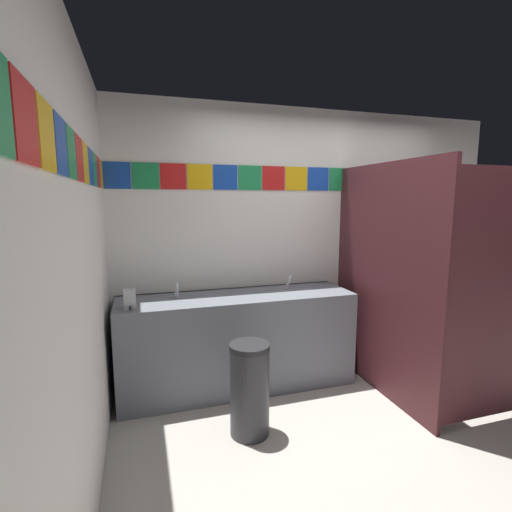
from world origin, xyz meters
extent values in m
plane|color=#B2ADA3|center=(0.00, 0.00, 0.00)|extent=(8.80, 8.80, 0.00)
cube|color=white|center=(0.00, 1.48, 1.29)|extent=(4.00, 0.08, 2.57)
cube|color=#1947B7|center=(-1.88, 1.44, 1.90)|extent=(0.22, 0.01, 0.22)
cube|color=#1E8C4C|center=(-1.65, 1.44, 1.90)|extent=(0.22, 0.01, 0.22)
cube|color=red|center=(-1.41, 1.44, 1.90)|extent=(0.22, 0.01, 0.22)
cube|color=yellow|center=(-1.18, 1.44, 1.90)|extent=(0.22, 0.01, 0.22)
cube|color=#1947B7|center=(-0.94, 1.44, 1.90)|extent=(0.22, 0.01, 0.22)
cube|color=#1E8C4C|center=(-0.71, 1.44, 1.90)|extent=(0.22, 0.01, 0.22)
cube|color=red|center=(-0.47, 1.44, 1.90)|extent=(0.22, 0.01, 0.22)
cube|color=yellow|center=(-0.24, 1.44, 1.90)|extent=(0.22, 0.01, 0.22)
cube|color=#1947B7|center=(0.00, 1.44, 1.90)|extent=(0.22, 0.01, 0.22)
cube|color=#1E8C4C|center=(0.24, 1.44, 1.90)|extent=(0.22, 0.01, 0.22)
cube|color=red|center=(0.47, 1.44, 1.90)|extent=(0.22, 0.01, 0.22)
cube|color=yellow|center=(0.71, 1.44, 1.90)|extent=(0.22, 0.01, 0.22)
cube|color=#1947B7|center=(0.94, 1.44, 1.90)|extent=(0.22, 0.01, 0.22)
cube|color=#1E8C4C|center=(1.18, 1.44, 1.90)|extent=(0.22, 0.01, 0.22)
cube|color=red|center=(1.41, 1.44, 1.90)|extent=(0.22, 0.01, 0.22)
cube|color=yellow|center=(1.65, 1.44, 1.90)|extent=(0.22, 0.01, 0.22)
cube|color=#1947B7|center=(1.88, 1.44, 1.90)|extent=(0.22, 0.01, 0.22)
cube|color=white|center=(-2.04, 0.00, 1.29)|extent=(0.08, 2.89, 2.57)
cube|color=red|center=(-1.99, -0.84, 1.90)|extent=(0.01, 0.22, 0.22)
cube|color=yellow|center=(-1.99, -0.60, 1.90)|extent=(0.01, 0.22, 0.22)
cube|color=#1947B7|center=(-1.99, -0.36, 1.90)|extent=(0.01, 0.22, 0.22)
cube|color=#1E8C4C|center=(-1.99, -0.12, 1.90)|extent=(0.01, 0.22, 0.22)
cube|color=red|center=(-1.99, 0.12, 1.90)|extent=(0.01, 0.22, 0.22)
cube|color=yellow|center=(-1.99, 0.36, 1.90)|extent=(0.01, 0.22, 0.22)
cube|color=#1947B7|center=(-1.99, 0.60, 1.90)|extent=(0.01, 0.22, 0.22)
cube|color=#1E8C4C|center=(-1.99, 0.84, 1.90)|extent=(0.01, 0.22, 0.22)
cube|color=red|center=(-1.99, 1.08, 1.90)|extent=(0.01, 0.22, 0.22)
cube|color=yellow|center=(-1.99, 1.32, 1.90)|extent=(0.01, 0.22, 0.22)
cube|color=slate|center=(-0.91, 1.15, 0.43)|extent=(2.08, 0.58, 0.86)
cube|color=slate|center=(-0.91, 1.43, 0.82)|extent=(2.08, 0.03, 0.08)
cylinder|color=silver|center=(-1.43, 1.12, 0.80)|extent=(0.34, 0.34, 0.10)
cylinder|color=silver|center=(-0.39, 1.12, 0.80)|extent=(0.34, 0.34, 0.10)
cylinder|color=silver|center=(-1.43, 1.26, 0.88)|extent=(0.04, 0.04, 0.05)
cylinder|color=silver|center=(-1.43, 1.21, 0.95)|extent=(0.02, 0.06, 0.09)
cylinder|color=silver|center=(-0.39, 1.26, 0.88)|extent=(0.04, 0.04, 0.05)
cylinder|color=silver|center=(-0.39, 1.21, 0.95)|extent=(0.02, 0.06, 0.09)
cube|color=#B7BABF|center=(-1.81, 0.98, 0.94)|extent=(0.09, 0.07, 0.16)
cylinder|color=black|center=(-1.81, 0.94, 0.88)|extent=(0.02, 0.02, 0.03)
cube|color=#471E23|center=(0.28, 0.71, 1.00)|extent=(0.04, 1.46, 2.01)
cube|color=#471E23|center=(0.73, 0.00, 1.00)|extent=(0.90, 0.04, 1.85)
cylinder|color=silver|center=(0.30, 0.00, 1.10)|extent=(0.02, 0.02, 0.10)
cylinder|color=white|center=(0.86, 0.94, 0.20)|extent=(0.38, 0.38, 0.40)
torus|color=white|center=(0.86, 0.94, 0.42)|extent=(0.39, 0.39, 0.05)
cube|color=white|center=(0.86, 1.15, 0.57)|extent=(0.34, 0.17, 0.34)
cylinder|color=#333338|center=(-1.01, 0.43, 0.32)|extent=(0.29, 0.29, 0.64)
cylinder|color=#262628|center=(-1.01, 0.43, 0.66)|extent=(0.29, 0.29, 0.04)
camera|label=1|loc=(-1.72, -2.01, 1.69)|focal=26.43mm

